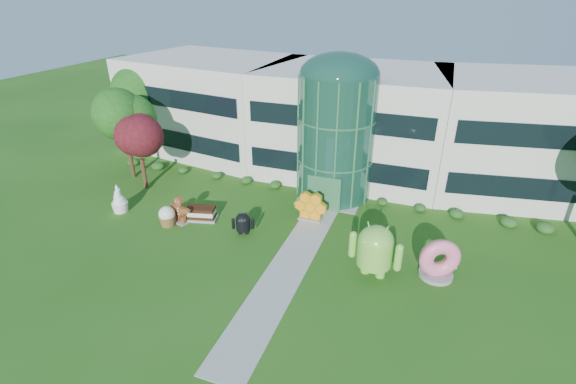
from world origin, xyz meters
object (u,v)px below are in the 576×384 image
at_px(android_green, 375,247).
at_px(gingerbread, 180,210).
at_px(android_black, 243,222).
at_px(donut, 439,258).

height_order(android_green, gingerbread, android_green).
distance_m(android_green, android_black, 9.51).
bearing_deg(gingerbread, android_green, 11.37).
xyz_separation_m(android_black, gingerbread, (-5.01, -0.17, 0.12)).
height_order(android_green, donut, android_green).
relative_size(android_green, donut, 1.47).
distance_m(android_black, donut, 12.97).
bearing_deg(donut, android_green, 174.14).
height_order(android_black, donut, donut).
distance_m(android_green, gingerbread, 14.44).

